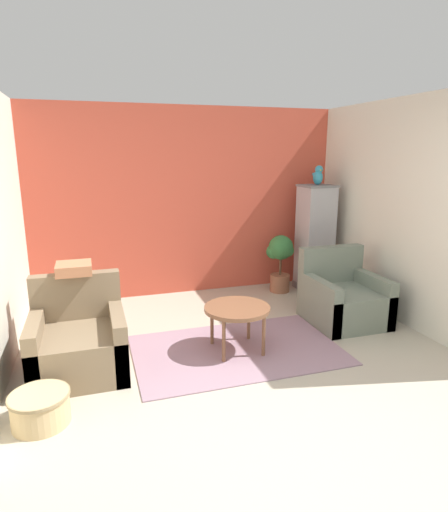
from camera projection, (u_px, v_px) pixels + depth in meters
The scene contains 12 objects.
ground_plane at pixel (289, 421), 3.24m from camera, with size 20.00×20.00×0.00m, color #B2A893.
wall_back_accent at pixel (188, 202), 5.97m from camera, with size 4.36×0.06×2.59m.
wall_right at pixel (397, 211), 5.07m from camera, with size 0.06×3.25×2.59m.
area_rug at pixel (237, 350), 4.38m from camera, with size 2.08×1.33×0.01m.
coffee_table at pixel (237, 311), 4.28m from camera, with size 0.66×0.66×0.48m.
armchair_left at pixel (79, 343), 3.92m from camera, with size 0.82×0.84×0.85m.
armchair_right at pixel (343, 299), 5.08m from camera, with size 0.82×0.84×0.85m.
birdcage at pixel (315, 239), 6.17m from camera, with size 0.45×0.45×1.53m.
parrot at pixel (318, 176), 5.96m from camera, with size 0.13×0.23×0.27m.
potted_plant at pixel (280, 257), 6.12m from camera, with size 0.39×0.35×0.83m.
wicker_basket at pixel (40, 407), 3.18m from camera, with size 0.44×0.44×0.24m.
throw_pillow at pixel (74, 268), 4.05m from camera, with size 0.32×0.32×0.10m.
Camera 1 is at (-1.33, -2.57, 1.98)m, focal length 30.00 mm.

